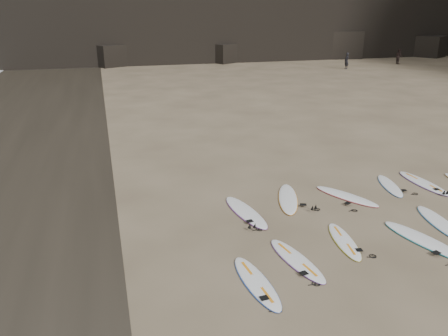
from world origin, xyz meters
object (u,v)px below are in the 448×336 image
Objects in this scene: surfboard_4 at (440,223)px; surfboard_8 at (390,186)px; surfboard_0 at (257,282)px; person_a at (347,61)px; surfboard_2 at (344,241)px; person_b at (399,56)px; surfboard_3 at (424,240)px; surfboard_5 at (246,212)px; surfboard_1 at (297,260)px; surfboard_7 at (346,196)px; surfboard_9 at (423,183)px; surfboard_6 at (288,198)px.

surfboard_8 is (0.37, 3.15, -0.01)m from surfboard_4.
person_a is (23.72, 36.13, 0.86)m from surfboard_0.
surfboard_2 is 47.49m from person_b.
surfboard_5 is (-4.47, 3.24, -0.00)m from surfboard_3.
surfboard_3 reaches higher than surfboard_5.
surfboard_8 is (5.72, 3.91, -0.00)m from surfboard_1.
surfboard_8 is at bearing 92.84° from surfboard_4.
surfboard_8 is (2.15, 0.45, -0.01)m from surfboard_7.
surfboard_5 is at bearing 70.67° from surfboard_0.
person_a reaches higher than surfboard_8.
surfboard_9 is 1.48× the size of person_a.
surfboard_1 reaches higher than surfboard_2.
surfboard_2 is at bearing 16.62° from surfboard_0.
surfboard_9 is 41.74m from person_b.
surfboard_2 is at bearing -150.72° from surfboard_9.
surfboard_0 is at bearing -158.41° from surfboard_4.
surfboard_6 is (2.82, 4.52, 0.00)m from surfboard_0.
surfboard_6 is at bearing 106.38° from surfboard_2.
surfboard_3 reaches higher than surfboard_9.
surfboard_8 is 0.85× the size of surfboard_9.
surfboard_8 is at bearing 173.08° from surfboard_9.
surfboard_5 is 1.52× the size of person_a.
surfboard_9 is at bearing -22.75° from surfboard_7.
surfboard_3 is at bearing -35.07° from surfboard_6.
surfboard_5 is (-2.19, 2.63, 0.01)m from surfboard_2.
surfboard_5 is 7.56m from surfboard_9.
surfboard_4 is at bearing -80.70° from surfboard_8.
surfboard_2 is 0.82× the size of surfboard_5.
surfboard_7 is 3.59m from surfboard_9.
surfboard_8 is 1.26× the size of person_a.
surfboard_1 is 8.08m from surfboard_9.
surfboard_7 is 1.42× the size of person_a.
surfboard_1 is at bearing -129.60° from surfboard_8.
person_b reaches higher than surfboard_6.
surfboard_8 is 1.24× the size of person_b.
surfboard_0 is 5.51m from surfboard_3.
surfboard_1 is at bearing -92.00° from surfboard_5.
surfboard_5 reaches higher than surfboard_2.
surfboard_5 is at bearing 87.40° from surfboard_1.
surfboard_8 is (4.30, 0.07, -0.01)m from surfboard_6.
person_a is at bearing 51.85° from surfboard_0.
surfboard_3 is at bearing -44.99° from surfboard_5.
surfboard_8 is (6.12, 0.70, -0.01)m from surfboard_5.
surfboard_6 reaches higher than surfboard_0.
surfboard_7 reaches higher than surfboard_0.
surfboard_5 is 46.89m from person_b.
surfboard_5 is (-5.75, 2.45, 0.00)m from surfboard_4.
surfboard_1 is 49.06m from person_b.
surfboard_5 is 1.01× the size of surfboard_6.
surfboard_3 is 1.50m from surfboard_4.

